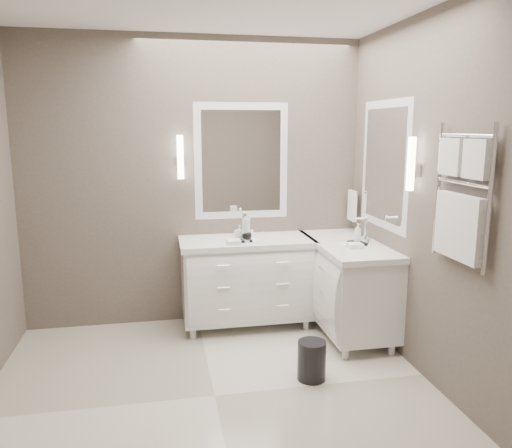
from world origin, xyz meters
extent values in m
cube|color=beige|center=(0.00, 0.00, -0.01)|extent=(3.20, 3.00, 0.01)
cube|color=#574D45|center=(0.00, 1.50, 1.35)|extent=(3.20, 0.01, 2.70)
cube|color=#574D45|center=(0.00, -1.50, 1.35)|extent=(3.20, 0.01, 2.70)
cube|color=#574D45|center=(1.60, 0.00, 1.35)|extent=(0.01, 3.00, 2.70)
cube|color=white|center=(0.45, 1.23, 0.45)|extent=(1.20, 0.55, 0.70)
cube|color=white|center=(0.45, 1.23, 0.82)|extent=(1.24, 0.59, 0.05)
ellipsoid|color=white|center=(0.45, 1.23, 0.81)|extent=(0.36, 0.28, 0.12)
cylinder|color=white|center=(0.45, 1.39, 0.96)|extent=(0.02, 0.02, 0.22)
cube|color=white|center=(1.33, 0.90, 0.45)|extent=(0.55, 1.20, 0.70)
cube|color=white|center=(1.33, 0.90, 0.82)|extent=(0.59, 1.24, 0.05)
ellipsoid|color=white|center=(1.33, 0.90, 0.81)|extent=(0.36, 0.28, 0.12)
cylinder|color=white|center=(1.49, 0.90, 0.96)|extent=(0.02, 0.02, 0.22)
cube|color=white|center=(0.45, 1.49, 1.55)|extent=(0.90, 0.02, 1.10)
cube|color=white|center=(0.45, 1.49, 1.55)|extent=(0.77, 0.02, 0.96)
cube|color=white|center=(1.59, 0.80, 1.55)|extent=(0.02, 0.90, 1.10)
cube|color=white|center=(1.59, 0.80, 1.55)|extent=(0.02, 0.90, 0.96)
cube|color=white|center=(-0.13, 1.43, 1.55)|extent=(0.05, 0.05, 0.10)
cylinder|color=white|center=(-0.13, 1.43, 1.60)|extent=(0.06, 0.06, 0.40)
cube|color=white|center=(1.53, 0.22, 1.55)|extent=(0.05, 0.05, 0.10)
cylinder|color=white|center=(1.53, 0.22, 1.60)|extent=(0.06, 0.06, 0.40)
cylinder|color=white|center=(1.55, 1.36, 1.25)|extent=(0.02, 0.22, 0.02)
cube|color=white|center=(1.54, 1.36, 1.11)|extent=(0.03, 0.17, 0.30)
cylinder|color=white|center=(1.56, -0.68, 1.45)|extent=(0.03, 0.03, 0.90)
cylinder|color=white|center=(1.56, -0.12, 1.45)|extent=(0.03, 0.03, 0.90)
cube|color=white|center=(1.55, -0.53, 1.68)|extent=(0.06, 0.22, 0.24)
cube|color=white|center=(1.55, -0.27, 1.68)|extent=(0.06, 0.22, 0.24)
cube|color=white|center=(1.55, -0.40, 1.24)|extent=(0.06, 0.46, 0.42)
cylinder|color=black|center=(0.74, 0.10, 0.15)|extent=(0.27, 0.27, 0.30)
cube|color=black|center=(0.40, 1.12, 0.86)|extent=(0.16, 0.13, 0.02)
cube|color=black|center=(1.37, 0.81, 0.86)|extent=(0.15, 0.18, 0.02)
cylinder|color=silver|center=(0.42, 1.10, 0.96)|extent=(0.08, 0.08, 0.21)
imported|color=white|center=(0.37, 1.14, 0.93)|extent=(0.08, 0.08, 0.13)
imported|color=black|center=(0.43, 1.09, 0.93)|extent=(0.10, 0.10, 0.11)
imported|color=white|center=(1.37, 0.81, 0.96)|extent=(0.08, 0.08, 0.17)
camera|label=1|loc=(-0.33, -3.23, 1.87)|focal=35.00mm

